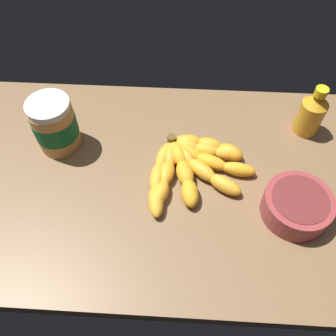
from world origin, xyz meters
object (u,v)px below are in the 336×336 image
Objects in this scene: banana_bunch at (191,164)px; small_bowl at (297,206)px; honey_bottle at (312,113)px; peanut_butter_jar at (55,125)px.

small_bowl is at bearing 155.10° from banana_bunch.
honey_bottle is at bearing -153.83° from banana_bunch.
small_bowl is (-52.12, 15.63, -3.56)cm from peanut_butter_jar.
banana_bunch is 23.52cm from small_bowl.
honey_bottle reaches higher than small_bowl.
honey_bottle is at bearing -172.40° from peanut_butter_jar.
honey_bottle reaches higher than banana_bunch.
peanut_butter_jar is 0.95× the size of small_bowl.
honey_bottle is 24.39cm from small_bowl.
honey_bottle is at bearing -104.83° from small_bowl.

